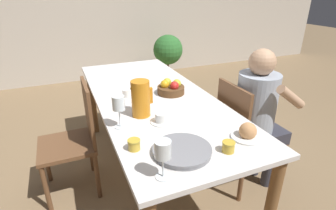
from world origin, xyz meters
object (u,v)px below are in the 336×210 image
object	(u,v)px
teacup_across	(128,94)
wine_glass_juice	(163,151)
jam_jar_amber	(134,144)
fruit_bowl	(171,88)
bread_plate	(248,133)
jam_jar_red	(228,146)
person_seated	(259,111)
wine_glass_water	(119,104)
potted_plant	(168,52)
chair_opposite	(76,137)
red_pitcher	(141,98)
serving_tray	(182,150)
chair_person_side	(242,134)
teacup_near_person	(162,118)

from	to	relation	value
teacup_across	wine_glass_juice	bearing A→B (deg)	-95.53
jam_jar_amber	fruit_bowl	bearing A→B (deg)	53.12
bread_plate	jam_jar_red	xyz separation A→B (m)	(-0.18, -0.07, -0.00)
person_seated	wine_glass_juice	bearing A→B (deg)	-62.60
wine_glass_water	wine_glass_juice	distance (m)	0.54
potted_plant	person_seated	bearing A→B (deg)	-98.25
chair_opposite	fruit_bowl	distance (m)	0.85
chair_opposite	red_pitcher	bearing A→B (deg)	-131.55
red_pitcher	jam_jar_red	xyz separation A→B (m)	(0.29, -0.58, -0.09)
bread_plate	potted_plant	size ratio (longest dim) A/B	0.23
person_seated	fruit_bowl	distance (m)	0.70
teacup_across	jam_jar_red	size ratio (longest dim) A/B	2.07
person_seated	wine_glass_water	distance (m)	1.09
red_pitcher	wine_glass_water	world-z (taller)	red_pitcher
fruit_bowl	wine_glass_water	bearing A→B (deg)	-142.18
serving_tray	fruit_bowl	distance (m)	0.83
chair_opposite	red_pitcher	xyz separation A→B (m)	(0.43, -0.38, 0.41)
bread_plate	fruit_bowl	xyz separation A→B (m)	(-0.13, 0.80, 0.01)
chair_person_side	fruit_bowl	xyz separation A→B (m)	(-0.47, 0.37, 0.34)
bread_plate	wine_glass_juice	bearing A→B (deg)	-167.19
serving_tray	jam_jar_amber	distance (m)	0.26
teacup_near_person	teacup_across	size ratio (longest dim) A/B	1.00
jam_jar_red	fruit_bowl	xyz separation A→B (m)	(0.05, 0.87, 0.01)
wine_glass_juice	jam_jar_red	distance (m)	0.41
teacup_near_person	fruit_bowl	xyz separation A→B (m)	(0.25, 0.43, 0.02)
chair_person_side	person_seated	xyz separation A→B (m)	(0.09, -0.04, 0.21)
bread_plate	jam_jar_red	world-z (taller)	bread_plate
potted_plant	bread_plate	bearing A→B (deg)	-104.67
wine_glass_water	teacup_across	xyz separation A→B (m)	(0.17, 0.45, -0.13)
wine_glass_water	serving_tray	bearing A→B (deg)	-59.52
person_seated	serving_tray	distance (m)	0.92
teacup_near_person	teacup_across	world-z (taller)	same
red_pitcher	person_seated	bearing A→B (deg)	-7.95
serving_tray	jam_jar_red	world-z (taller)	jam_jar_red
jam_jar_red	wine_glass_water	bearing A→B (deg)	134.09
teacup_across	person_seated	bearing A→B (deg)	-27.65
bread_plate	jam_jar_red	distance (m)	0.19
chair_opposite	jam_jar_amber	bearing A→B (deg)	-159.91
wine_glass_juice	person_seated	bearing A→B (deg)	27.40
red_pitcher	teacup_across	world-z (taller)	red_pitcher
person_seated	teacup_across	bearing A→B (deg)	-117.65
teacup_near_person	potted_plant	world-z (taller)	teacup_near_person
wine_glass_juice	potted_plant	world-z (taller)	wine_glass_juice
person_seated	jam_jar_red	xyz separation A→B (m)	(-0.60, -0.46, 0.11)
jam_jar_red	red_pitcher	bearing A→B (deg)	116.66
jam_jar_amber	teacup_across	bearing A→B (deg)	77.86
chair_person_side	teacup_across	bearing A→B (deg)	-117.86
teacup_near_person	potted_plant	xyz separation A→B (m)	(1.21, 2.79, -0.27)
bread_plate	teacup_near_person	bearing A→B (deg)	136.57
teacup_near_person	serving_tray	xyz separation A→B (m)	(-0.03, -0.35, -0.01)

